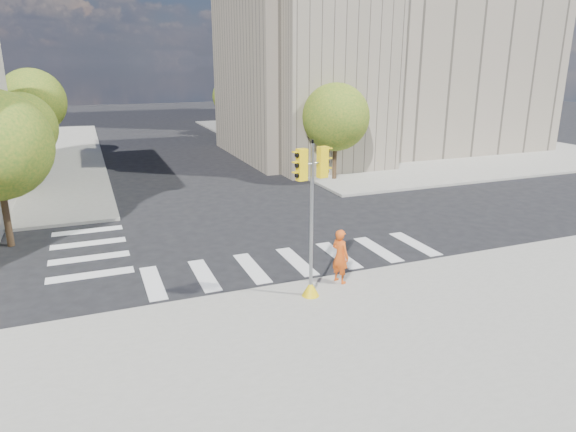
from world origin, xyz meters
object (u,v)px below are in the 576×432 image
object	(u,v)px
lamp_near	(316,104)
lamp_far	(254,93)
traffic_signal	(311,232)
photographer	(340,256)

from	to	relation	value
lamp_near	lamp_far	distance (m)	14.00
lamp_near	traffic_signal	xyz separation A→B (m)	(-8.94, -19.22, -2.28)
lamp_far	photographer	distance (m)	33.65
traffic_signal	lamp_near	bearing A→B (deg)	53.68
lamp_far	photographer	bearing A→B (deg)	-103.10
lamp_far	photographer	xyz separation A→B (m)	(-7.58, -32.60, -3.49)
lamp_near	photographer	distance (m)	20.39
photographer	lamp_near	bearing A→B (deg)	-42.09
lamp_far	lamp_near	bearing A→B (deg)	-90.00
lamp_far	photographer	size ratio (longest dim) A/B	4.31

